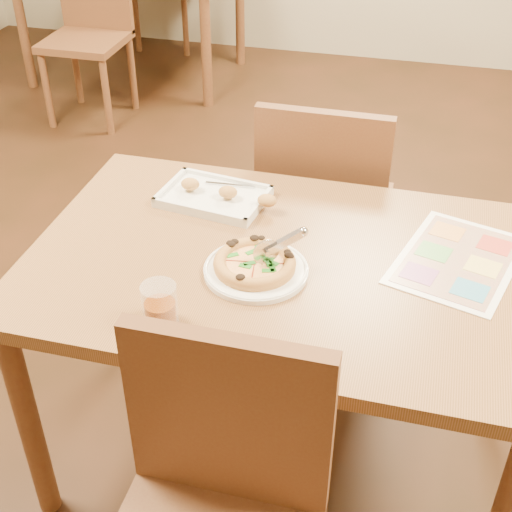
% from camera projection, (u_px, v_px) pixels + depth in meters
% --- Properties ---
extents(room, '(7.00, 7.00, 7.00)m').
position_uv_depth(room, '(293.00, 5.00, 1.43)').
color(room, '#351A0E').
rests_on(room, ground).
extents(dining_table, '(1.30, 0.85, 0.72)m').
position_uv_depth(dining_table, '(284.00, 286.00, 1.84)').
color(dining_table, brown).
rests_on(dining_table, ground).
extents(chair_near, '(0.42, 0.42, 0.47)m').
position_uv_depth(chair_near, '(217.00, 494.00, 1.41)').
color(chair_near, brown).
rests_on(chair_near, ground).
extents(chair_far, '(0.42, 0.42, 0.47)m').
position_uv_depth(chair_far, '(324.00, 194.00, 2.36)').
color(chair_far, brown).
rests_on(chair_far, ground).
extents(bg_chair_near, '(0.42, 0.42, 0.47)m').
position_uv_depth(bg_chair_near, '(90.00, 15.00, 3.94)').
color(bg_chair_near, brown).
rests_on(bg_chair_near, ground).
extents(plate, '(0.28, 0.28, 0.01)m').
position_uv_depth(plate, '(256.00, 270.00, 1.74)').
color(plate, white).
rests_on(plate, dining_table).
extents(pizza, '(0.20, 0.20, 0.03)m').
position_uv_depth(pizza, '(255.00, 263.00, 1.74)').
color(pizza, '#D38F48').
rests_on(pizza, plate).
extents(pizza_cutter, '(0.11, 0.09, 0.08)m').
position_uv_depth(pizza_cutter, '(279.00, 245.00, 1.71)').
color(pizza_cutter, silver).
rests_on(pizza_cutter, pizza).
extents(appetizer_tray, '(0.35, 0.24, 0.06)m').
position_uv_depth(appetizer_tray, '(216.00, 197.00, 2.01)').
color(appetizer_tray, white).
rests_on(appetizer_tray, dining_table).
extents(glass_tumbler, '(0.08, 0.08, 0.10)m').
position_uv_depth(glass_tumbler, '(160.00, 307.00, 1.57)').
color(glass_tumbler, '#773209').
rests_on(glass_tumbler, dining_table).
extents(menu, '(0.36, 0.44, 0.00)m').
position_uv_depth(menu, '(458.00, 260.00, 1.79)').
color(menu, white).
rests_on(menu, dining_table).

